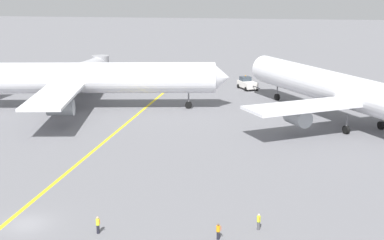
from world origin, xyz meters
TOP-DOWN VIEW (x-y plane):
  - ground_plane at (0.00, 0.00)m, footprint 600.00×600.00m
  - taxiway_stripe at (-1.76, 10.00)m, footprint 4.10×119.96m
  - airliner_at_gate_left at (-11.92, 48.71)m, footprint 53.38×45.55m
  - airliner_being_pushed at (35.21, 42.97)m, footprint 37.84×52.77m
  - pushback_tug at (16.93, 72.48)m, footprint 5.29×8.09m
  - ground_crew_marshaller_foreground at (7.49, -0.88)m, footprint 0.45×0.38m
  - ground_crew_wing_walker_right at (18.65, -0.40)m, footprint 0.47×0.36m
  - ground_crew_ramp_agent_by_cones at (22.18, 2.19)m, footprint 0.36×0.50m
  - jet_bridge at (-17.19, 69.34)m, footprint 5.05×18.11m

SIDE VIEW (x-z plane):
  - ground_plane at x=0.00m, z-range 0.00..0.00m
  - taxiway_stripe at x=-1.76m, z-range 0.00..0.01m
  - ground_crew_wing_walker_right at x=18.65m, z-range 0.03..1.57m
  - ground_crew_ramp_agent_by_cones at x=22.18m, z-range 0.03..1.65m
  - ground_crew_marshaller_foreground at x=7.49m, z-range 0.04..1.72m
  - pushback_tug at x=16.93m, z-range -0.23..2.68m
  - jet_bridge at x=-17.19m, z-range 1.32..7.53m
  - airliner_being_pushed at x=35.21m, z-range -2.87..13.78m
  - airliner_at_gate_left at x=-11.92m, z-range -2.69..13.96m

